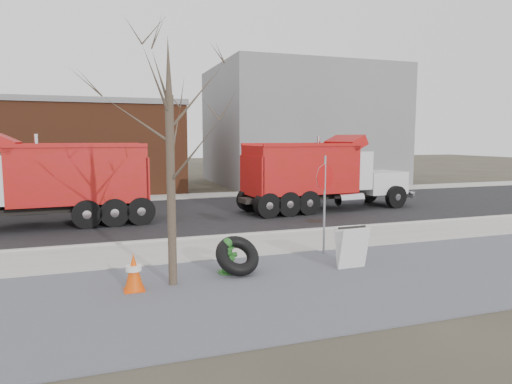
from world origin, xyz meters
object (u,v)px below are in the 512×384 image
object	(u,v)px
fire_hydrant	(227,257)
dump_truck_red_a	(320,173)
truck_tire	(237,256)
stop_sign	(325,187)
sandwich_board	(352,247)
dump_truck_red_b	(51,180)

from	to	relation	value
fire_hydrant	dump_truck_red_a	bearing A→B (deg)	39.74
truck_tire	stop_sign	world-z (taller)	stop_sign
stop_sign	sandwich_board	xyz separation A→B (m)	(-0.03, -1.49, -1.29)
fire_hydrant	truck_tire	size ratio (longest dim) A/B	0.73
truck_tire	sandwich_board	xyz separation A→B (m)	(2.72, -0.43, 0.08)
dump_truck_red_b	dump_truck_red_a	bearing A→B (deg)	178.20
dump_truck_red_a	truck_tire	bearing A→B (deg)	-133.08
truck_tire	stop_sign	size ratio (longest dim) A/B	0.44
fire_hydrant	stop_sign	bearing A→B (deg)	5.81
stop_sign	dump_truck_red_b	size ratio (longest dim) A/B	0.35
fire_hydrant	truck_tire	world-z (taller)	truck_tire
dump_truck_red_a	stop_sign	bearing A→B (deg)	-121.50
truck_tire	dump_truck_red_a	distance (m)	10.10
dump_truck_red_b	fire_hydrant	bearing A→B (deg)	116.87
fire_hydrant	sandwich_board	xyz separation A→B (m)	(2.92, -0.58, 0.15)
dump_truck_red_a	dump_truck_red_b	distance (m)	10.67
dump_truck_red_a	dump_truck_red_b	xyz separation A→B (m)	(-10.67, -0.26, 0.01)
dump_truck_red_b	truck_tire	bearing A→B (deg)	117.49
fire_hydrant	dump_truck_red_a	distance (m)	10.12
fire_hydrant	dump_truck_red_b	size ratio (longest dim) A/B	0.11
sandwich_board	dump_truck_red_a	distance (m)	9.12
truck_tire	dump_truck_red_b	distance (m)	9.05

